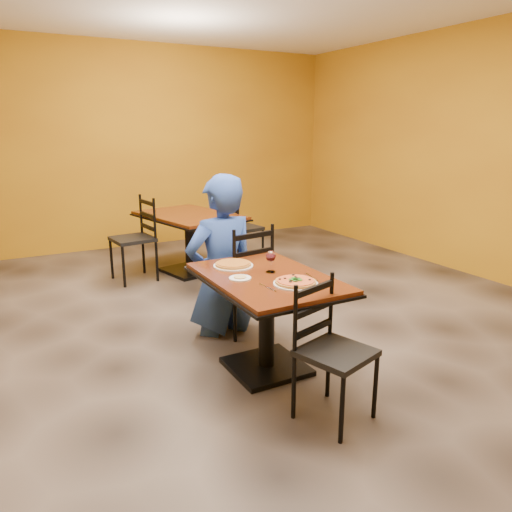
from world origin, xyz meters
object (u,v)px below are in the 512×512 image
table_main (267,301)px  plate_far (233,266)px  plate_main (296,284)px  pizza_main (296,281)px  pizza_far (233,264)px  chair_main_near (336,354)px  side_plate (240,278)px  table_second (190,229)px  chair_main_far (240,277)px  wine_glass (271,261)px  diner (221,255)px  chair_second_right (241,228)px  chair_second_left (133,240)px

table_main → plate_far: bearing=107.7°
plate_main → pizza_main: pizza_main is taller
table_main → pizza_far: 0.42m
plate_far → chair_main_near: bearing=-81.4°
pizza_main → side_plate: bearing=133.6°
pizza_far → table_second: bearing=77.2°
chair_main_far → plate_far: chair_main_far is taller
pizza_main → wine_glass: bearing=90.9°
plate_main → table_main: bearing=105.7°
side_plate → wine_glass: wine_glass is taller
chair_main_near → pizza_far: size_ratio=3.19×
pizza_far → table_main: bearing=-72.3°
wine_glass → pizza_main: bearing=-89.1°
chair_main_near → plate_far: bearing=81.4°
table_main → wine_glass: wine_glass is taller
chair_main_near → diner: size_ratio=0.63×
chair_main_far → chair_second_right: same height
table_second → diner: size_ratio=1.08×
chair_second_right → chair_second_left: bearing=79.9°
chair_main_near → wine_glass: size_ratio=4.96×
pizza_main → plate_far: pizza_main is taller
wine_glass → plate_main: bearing=-89.1°
chair_main_near → diner: 1.63m
table_main → pizza_main: 0.35m
pizza_far → side_plate: 0.33m
diner → plate_main: bearing=88.4°
chair_main_far → wine_glass: (-0.10, -0.72, 0.35)m
chair_second_left → plate_main: size_ratio=3.24×
plate_far → diner: bearing=76.4°
chair_main_far → plate_main: size_ratio=3.19×
table_main → plate_far: plate_far is taller
table_main → chair_main_near: 0.78m
chair_main_near → side_plate: 0.89m
table_second → chair_main_far: size_ratio=1.56×
plate_main → pizza_main: (0.00, 0.00, 0.02)m
chair_main_near → pizza_far: (-0.17, 1.11, 0.33)m
chair_second_right → diner: diner is taller
chair_main_near → plate_far: size_ratio=2.88×
side_plate → plate_main: bearing=-46.4°
side_plate → wine_glass: 0.29m
chair_main_near → diner: (-0.05, 1.61, 0.27)m
chair_second_right → side_plate: chair_second_right is taller
pizza_main → wine_glass: 0.34m
table_second → plate_far: bearing=-102.8°
plate_far → wine_glass: bearing=-56.8°
chair_second_left → diner: size_ratio=0.71×
table_main → wine_glass: bearing=43.3°
table_second → pizza_main: size_ratio=5.43×
pizza_main → pizza_far: 0.64m
chair_main_near → wine_glass: 0.92m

